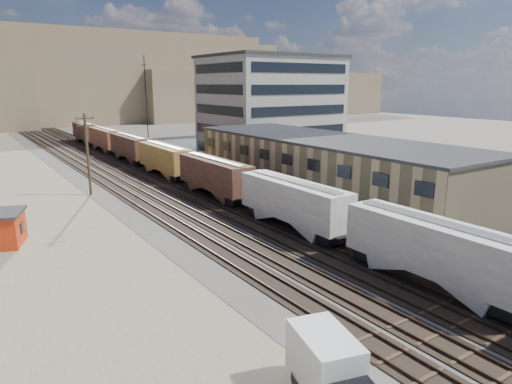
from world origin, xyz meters
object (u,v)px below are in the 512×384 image
parked_car_blue (272,162)px  box_truck (332,374)px  freight_train (187,165)px  maintenance_shed (4,228)px  utility_pole_north (87,153)px

parked_car_blue → box_truck: bearing=172.4°
box_truck → parked_car_blue: box_truck is taller
box_truck → parked_car_blue: bearing=56.8°
freight_train → parked_car_blue: 18.89m
box_truck → maintenance_shed: size_ratio=1.21×
utility_pole_north → box_truck: 44.93m
freight_train → box_truck: bearing=-107.8°
utility_pole_north → parked_car_blue: utility_pole_north is taller
box_truck → parked_car_blue: 57.82m
freight_train → box_truck: freight_train is taller
parked_car_blue → freight_train: bearing=132.7°
maintenance_shed → parked_car_blue: maintenance_shed is taller
freight_train → parked_car_blue: freight_train is taller
freight_train → maintenance_shed: size_ratio=24.57×
freight_train → parked_car_blue: size_ratio=22.29×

